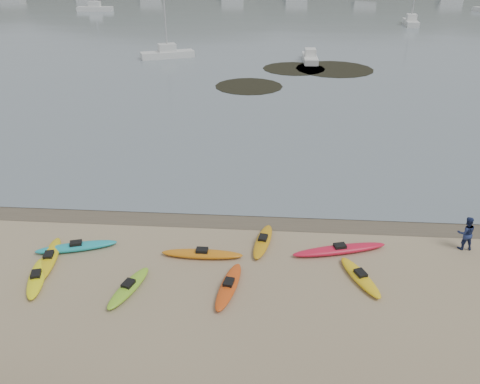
{
  "coord_description": "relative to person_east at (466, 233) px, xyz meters",
  "views": [
    {
      "loc": [
        1.64,
        -22.24,
        12.92
      ],
      "look_at": [
        0.0,
        0.0,
        1.5
      ],
      "focal_mm": 35.0,
      "sensor_mm": 36.0,
      "label": 1
    }
  ],
  "objects": [
    {
      "name": "wet_sand",
      "position": [
        -11.12,
        2.02,
        -0.87
      ],
      "size": [
        60.0,
        60.0,
        0.0
      ],
      "primitive_type": "plane",
      "color": "brown",
      "rests_on": "ground"
    },
    {
      "name": "ground",
      "position": [
        -11.12,
        2.32,
        -0.87
      ],
      "size": [
        600.0,
        600.0,
        0.0
      ],
      "primitive_type": "plane",
      "color": "tan",
      "rests_on": "ground"
    },
    {
      "name": "kayaks",
      "position": [
        -12.99,
        -2.35,
        -0.7
      ],
      "size": [
        17.08,
        7.19,
        0.34
      ],
      "color": "orange",
      "rests_on": "ground"
    },
    {
      "name": "far_hills",
      "position": [
        28.26,
        196.28,
        -16.8
      ],
      "size": [
        550.0,
        135.0,
        80.0
      ],
      "color": "#384235",
      "rests_on": "ground"
    },
    {
      "name": "kelp_mats",
      "position": [
        -6.18,
        37.15,
        -0.84
      ],
      "size": [
        18.63,
        17.7,
        0.04
      ],
      "color": "black",
      "rests_on": "water"
    },
    {
      "name": "moored_boats",
      "position": [
        -6.28,
        82.17,
        -0.32
      ],
      "size": [
        104.81,
        69.3,
        1.21
      ],
      "color": "silver",
      "rests_on": "ground"
    },
    {
      "name": "person_east",
      "position": [
        0.0,
        0.0,
        0.0
      ],
      "size": [
        0.86,
        0.68,
        1.74
      ],
      "primitive_type": "imported",
      "rotation": [
        0.0,
        0.0,
        3.16
      ],
      "color": "navy",
      "rests_on": "ground"
    }
  ]
}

